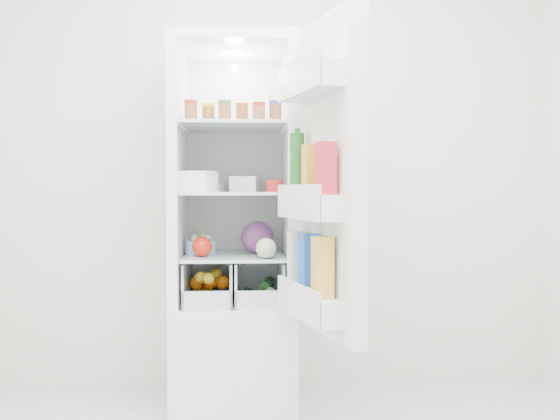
{
  "coord_description": "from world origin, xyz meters",
  "views": [
    {
      "loc": [
        -0.13,
        -1.91,
        1.07
      ],
      "look_at": [
        0.02,
        0.95,
        0.97
      ],
      "focal_mm": 40.0,
      "sensor_mm": 36.0,
      "label": 1
    }
  ],
  "objects": [
    {
      "name": "bell_pepper",
      "position": [
        -0.35,
        1.08,
        0.8
      ],
      "size": [
        0.1,
        0.1,
        0.1
      ],
      "primitive_type": "sphere",
      "color": "red",
      "rests_on": "shelf_low"
    },
    {
      "name": "salad_bag",
      "position": [
        -0.05,
        0.98,
        0.8
      ],
      "size": [
        0.1,
        0.1,
        0.1
      ],
      "primitive_type": "sphere",
      "color": "#A2B98B",
      "rests_on": "shelf_low"
    },
    {
      "name": "shelf_low",
      "position": [
        -0.2,
        1.19,
        0.74
      ],
      "size": [
        0.49,
        0.53,
        0.01
      ],
      "primitive_type": "cube",
      "color": "silver",
      "rests_on": "refrigerator"
    },
    {
      "name": "mushroom_bowl",
      "position": [
        -0.36,
        1.16,
        0.78
      ],
      "size": [
        0.17,
        0.17,
        0.07
      ],
      "primitive_type": "cylinder",
      "rotation": [
        0.0,
        0.0,
        -0.17
      ],
      "color": "#85AEC7",
      "rests_on": "shelf_low"
    },
    {
      "name": "tub_white",
      "position": [
        -0.37,
        1.04,
        1.11
      ],
      "size": [
        0.19,
        0.19,
        0.1
      ],
      "primitive_type": "cube",
      "rotation": [
        0.0,
        0.0,
        -0.32
      ],
      "color": "white",
      "rests_on": "shelf_mid"
    },
    {
      "name": "shelf_mid",
      "position": [
        -0.2,
        1.19,
        1.05
      ],
      "size": [
        0.49,
        0.53,
        0.02
      ],
      "primitive_type": "cube",
      "color": "silver",
      "rests_on": "refrigerator"
    },
    {
      "name": "foil_tray",
      "position": [
        -0.35,
        1.34,
        1.08
      ],
      "size": [
        0.2,
        0.17,
        0.04
      ],
      "primitive_type": "cube",
      "rotation": [
        0.0,
        0.0,
        0.23
      ],
      "color": "silver",
      "rests_on": "shelf_mid"
    },
    {
      "name": "citrus_pile",
      "position": [
        -0.33,
        1.15,
        0.59
      ],
      "size": [
        0.2,
        0.31,
        0.16
      ],
      "color": "#FF610D",
      "rests_on": "refrigerator"
    },
    {
      "name": "tub_cream",
      "position": [
        -0.15,
        1.18,
        1.1
      ],
      "size": [
        0.15,
        0.15,
        0.08
      ],
      "primitive_type": "cube",
      "rotation": [
        0.0,
        0.0,
        -0.15
      ],
      "color": "silver",
      "rests_on": "shelf_mid"
    },
    {
      "name": "crisper_left",
      "position": [
        -0.32,
        1.19,
        0.61
      ],
      "size": [
        0.23,
        0.46,
        0.22
      ],
      "primitive_type": null,
      "color": "silver",
      "rests_on": "refrigerator"
    },
    {
      "name": "fridge_door",
      "position": [
        0.18,
        0.62,
        1.09
      ],
      "size": [
        0.3,
        0.6,
        1.3
      ],
      "rotation": [
        0.0,
        0.0,
        1.82
      ],
      "color": "white",
      "rests_on": "refrigerator"
    },
    {
      "name": "tin_red",
      "position": [
        -0.01,
        1.11,
        1.09
      ],
      "size": [
        0.1,
        0.1,
        0.06
      ],
      "primitive_type": "cylinder",
      "rotation": [
        0.0,
        0.0,
        -0.22
      ],
      "color": "red",
      "rests_on": "shelf_mid"
    },
    {
      "name": "squeeze_bottle",
      "position": [
        -0.02,
        1.3,
        1.47
      ],
      "size": [
        0.05,
        0.05,
        0.17
      ],
      "primitive_type": "cylinder",
      "rotation": [
        0.0,
        0.0,
        -0.04
      ],
      "color": "white",
      "rests_on": "shelf_top"
    },
    {
      "name": "condiment_jars",
      "position": [
        -0.2,
        1.07,
        1.43
      ],
      "size": [
        0.46,
        0.16,
        0.08
      ],
      "color": "#B21919",
      "rests_on": "shelf_top"
    },
    {
      "name": "red_cabbage",
      "position": [
        -0.09,
        1.21,
        0.83
      ],
      "size": [
        0.16,
        0.16,
        0.16
      ],
      "primitive_type": "sphere",
      "color": "#581E4E",
      "rests_on": "shelf_low"
    },
    {
      "name": "refrigerator",
      "position": [
        -0.2,
        1.25,
        0.67
      ],
      "size": [
        0.6,
        0.6,
        1.8
      ],
      "color": "white",
      "rests_on": "ground"
    },
    {
      "name": "crisper_right",
      "position": [
        -0.08,
        1.19,
        0.61
      ],
      "size": [
        0.23,
        0.46,
        0.22
      ],
      "primitive_type": null,
      "color": "silver",
      "rests_on": "refrigerator"
    },
    {
      "name": "veg_pile",
      "position": [
        -0.07,
        1.18,
        0.56
      ],
      "size": [
        0.16,
        0.3,
        0.1
      ],
      "color": "#1C4918",
      "rests_on": "refrigerator"
    },
    {
      "name": "shelf_top",
      "position": [
        -0.2,
        1.19,
        1.38
      ],
      "size": [
        0.49,
        0.53,
        0.02
      ],
      "primitive_type": "cube",
      "color": "silver",
      "rests_on": "refrigerator"
    },
    {
      "name": "room_walls",
      "position": [
        0.0,
        0.0,
        1.59
      ],
      "size": [
        3.02,
        3.02,
        2.61
      ],
      "color": "silver",
      "rests_on": "ground"
    },
    {
      "name": "tub_green",
      "position": [
        -0.14,
        1.34,
        1.1
      ],
      "size": [
        0.12,
        0.15,
        0.08
      ],
      "primitive_type": "cube",
      "rotation": [
        0.0,
        0.0,
        -0.18
      ],
      "color": "#397D4F",
      "rests_on": "shelf_mid"
    }
  ]
}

